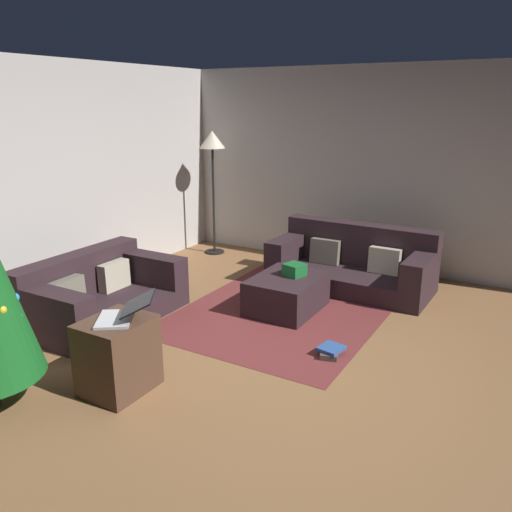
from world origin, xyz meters
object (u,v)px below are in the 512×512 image
object	(u,v)px
gift_box	(294,270)
ottoman	(287,294)
tv_remote	(295,275)
laptop	(123,313)
side_table	(118,355)
corner_lamp	(212,149)
couch_left	(97,294)
couch_right	(353,264)
book_stack	(330,351)

from	to	relation	value
gift_box	ottoman	bearing A→B (deg)	148.72
gift_box	tv_remote	bearing A→B (deg)	-117.76
gift_box	laptop	distance (m)	2.17
ottoman	tv_remote	distance (m)	0.22
tv_remote	side_table	xyz separation A→B (m)	(-2.16, 0.45, -0.09)
tv_remote	corner_lamp	distance (m)	2.65
couch_left	corner_lamp	world-z (taller)	corner_lamp
tv_remote	side_table	bearing A→B (deg)	-161.48
couch_right	gift_box	world-z (taller)	couch_right
book_stack	corner_lamp	size ratio (longest dim) A/B	0.16
couch_left	ottoman	xyz separation A→B (m)	(1.15, -1.59, -0.07)
couch_left	ottoman	size ratio (longest dim) A/B	1.88
couch_right	corner_lamp	size ratio (longest dim) A/B	1.08
ottoman	corner_lamp	distance (m)	2.73
tv_remote	laptop	distance (m)	2.17
side_table	book_stack	xyz separation A→B (m)	(1.35, -1.20, -0.25)
ottoman	tv_remote	size ratio (longest dim) A/B	5.23
couch_left	couch_right	bearing A→B (deg)	138.54
corner_lamp	couch_left	bearing A→B (deg)	-172.83
laptop	book_stack	bearing A→B (deg)	-41.13
couch_right	couch_left	bearing A→B (deg)	50.23
couch_right	book_stack	distance (m)	1.89
gift_box	corner_lamp	size ratio (longest dim) A/B	0.11
couch_right	side_table	world-z (taller)	couch_right
book_stack	tv_remote	bearing A→B (deg)	42.81
couch_right	laptop	size ratio (longest dim) A/B	3.55
corner_lamp	ottoman	bearing A→B (deg)	-126.77
laptop	couch_right	bearing A→B (deg)	-12.30
couch_left	book_stack	world-z (taller)	couch_left
couch_left	laptop	size ratio (longest dim) A/B	2.95
couch_right	tv_remote	world-z (taller)	couch_right
laptop	book_stack	xyz separation A→B (m)	(1.31, -1.14, -0.59)
couch_left	couch_right	distance (m)	2.96
ottoman	couch_right	bearing A→B (deg)	-17.81
corner_lamp	gift_box	bearing A→B (deg)	-124.55
ottoman	book_stack	size ratio (longest dim) A/B	2.95
couch_right	tv_remote	xyz separation A→B (m)	(-1.00, 0.29, 0.11)
side_table	laptop	size ratio (longest dim) A/B	1.09
ottoman	gift_box	world-z (taller)	gift_box
tv_remote	book_stack	distance (m)	1.16
side_table	ottoman	bearing A→B (deg)	-10.60
gift_box	side_table	bearing A→B (deg)	168.55
side_table	laptop	bearing A→B (deg)	-55.73
couch_left	corner_lamp	bearing A→B (deg)	-173.30
tv_remote	side_table	distance (m)	2.20
gift_box	laptop	world-z (taller)	laptop
couch_right	side_table	xyz separation A→B (m)	(-3.16, 0.74, 0.01)
gift_box	side_table	distance (m)	2.21
couch_left	tv_remote	bearing A→B (deg)	126.19
ottoman	side_table	world-z (taller)	side_table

